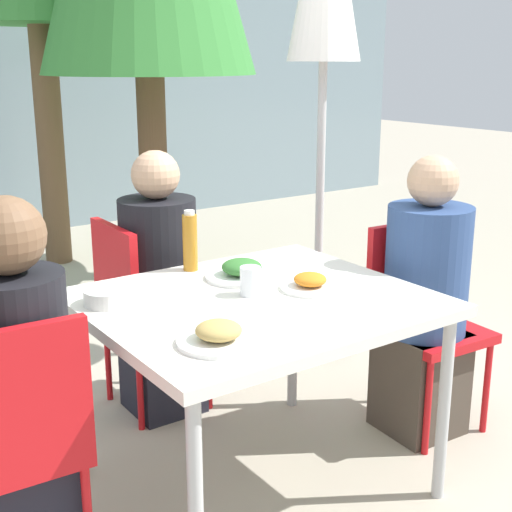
{
  "coord_description": "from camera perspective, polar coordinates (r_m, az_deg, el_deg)",
  "views": [
    {
      "loc": [
        -1.34,
        -1.92,
        1.55
      ],
      "look_at": [
        0.0,
        0.0,
        0.89
      ],
      "focal_mm": 50.0,
      "sensor_mm": 36.0,
      "label": 1
    }
  ],
  "objects": [
    {
      "name": "chair_far",
      "position": [
        3.17,
        -9.37,
        -3.7
      ],
      "size": [
        0.4,
        0.4,
        0.87
      ],
      "rotation": [
        0.0,
        0.0,
        -1.58
      ],
      "color": "red",
      "rests_on": "ground"
    },
    {
      "name": "dining_table",
      "position": [
        2.49,
        0.0,
        -4.66
      ],
      "size": [
        1.13,
        0.99,
        0.74
      ],
      "color": "silver",
      "rests_on": "ground"
    },
    {
      "name": "chair_left",
      "position": [
        2.2,
        -18.86,
        -13.46
      ],
      "size": [
        0.42,
        0.42,
        0.87
      ],
      "rotation": [
        0.0,
        0.0,
        -0.05
      ],
      "color": "red",
      "rests_on": "ground"
    },
    {
      "name": "person_right",
      "position": [
        3.02,
        13.34,
        -3.96
      ],
      "size": [
        0.34,
        0.34,
        1.18
      ],
      "rotation": [
        0.0,
        0.0,
        3.08
      ],
      "color": "#473D33",
      "rests_on": "ground"
    },
    {
      "name": "bottle",
      "position": [
        2.77,
        -5.3,
        1.16
      ],
      "size": [
        0.06,
        0.06,
        0.24
      ],
      "color": "#B7751E",
      "rests_on": "dining_table"
    },
    {
      "name": "plate_1",
      "position": [
        2.68,
        -1.15,
        -1.22
      ],
      "size": [
        0.27,
        0.27,
        0.07
      ],
      "color": "white",
      "rests_on": "dining_table"
    },
    {
      "name": "ground_plane",
      "position": [
        2.8,
        0.0,
        -17.85
      ],
      "size": [
        24.0,
        24.0,
        0.0
      ],
      "primitive_type": "plane",
      "color": "#B2A893"
    },
    {
      "name": "drinking_cup",
      "position": [
        2.49,
        -0.42,
        -2.01
      ],
      "size": [
        0.07,
        0.07,
        0.1
      ],
      "color": "white",
      "rests_on": "dining_table"
    },
    {
      "name": "chair_right",
      "position": [
        3.12,
        12.91,
        -4.18
      ],
      "size": [
        0.42,
        0.42,
        0.87
      ],
      "rotation": [
        0.0,
        0.0,
        3.08
      ],
      "color": "red",
      "rests_on": "ground"
    },
    {
      "name": "plate_2",
      "position": [
        2.08,
        -3.0,
        -6.36
      ],
      "size": [
        0.25,
        0.25,
        0.07
      ],
      "color": "white",
      "rests_on": "dining_table"
    },
    {
      "name": "person_far",
      "position": [
        3.14,
        -7.7,
        -2.89
      ],
      "size": [
        0.33,
        0.33,
        1.18
      ],
      "rotation": [
        0.0,
        0.0,
        -1.58
      ],
      "color": "black",
      "rests_on": "ground"
    },
    {
      "name": "plate_0",
      "position": [
        2.56,
        4.34,
        -2.2
      ],
      "size": [
        0.21,
        0.21,
        0.06
      ],
      "color": "white",
      "rests_on": "dining_table"
    },
    {
      "name": "salad_bowl",
      "position": [
        2.45,
        -11.78,
        -3.2
      ],
      "size": [
        0.16,
        0.16,
        0.05
      ],
      "color": "white",
      "rests_on": "dining_table"
    },
    {
      "name": "person_left",
      "position": [
        2.25,
        -18.25,
        -10.87
      ],
      "size": [
        0.3,
        0.3,
        1.18
      ],
      "rotation": [
        0.0,
        0.0,
        -0.05
      ],
      "color": "black",
      "rests_on": "ground"
    }
  ]
}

